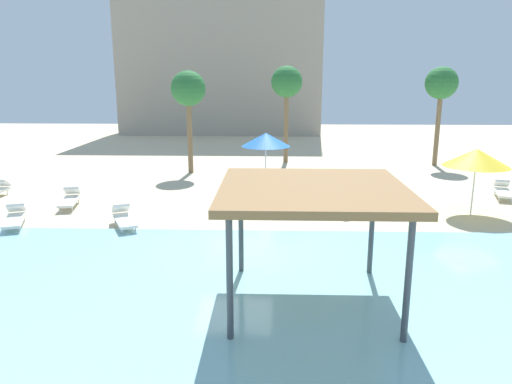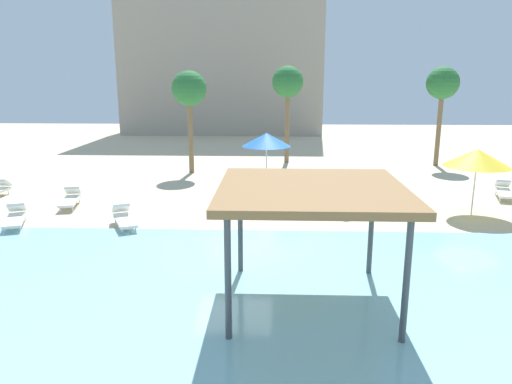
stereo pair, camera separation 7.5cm
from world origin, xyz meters
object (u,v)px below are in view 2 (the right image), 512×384
object	(u,v)px
lounge_chair_3	(334,205)
lounge_chair_5	(124,218)
lounge_chair_4	(71,199)
beach_umbrella_yellow_1	(477,158)
beach_umbrella_blue_2	(266,140)
shade_pavilion	(312,194)
palm_tree_0	(288,84)
lounge_chair_1	(504,191)
palm_tree_1	(443,85)
lounge_chair_0	(15,217)
palm_tree_2	(189,91)

from	to	relation	value
lounge_chair_3	lounge_chair_5	bearing A→B (deg)	-106.65
lounge_chair_4	lounge_chair_5	xyz separation A→B (m)	(3.08, -2.66, 0.00)
beach_umbrella_yellow_1	beach_umbrella_blue_2	bearing A→B (deg)	151.27
shade_pavilion	palm_tree_0	size ratio (longest dim) A/B	0.71
lounge_chair_3	palm_tree_0	bearing A→B (deg)	156.29
palm_tree_0	lounge_chair_1	bearing A→B (deg)	-42.89
shade_pavilion	lounge_chair_4	distance (m)	12.79
lounge_chair_3	lounge_chair_4	bearing A→B (deg)	-124.64
lounge_chair_4	palm_tree_0	distance (m)	15.00
shade_pavilion	beach_umbrella_blue_2	bearing A→B (deg)	95.75
lounge_chair_1	palm_tree_1	world-z (taller)	palm_tree_1
lounge_chair_0	lounge_chair_3	world-z (taller)	same
shade_pavilion	beach_umbrella_blue_2	size ratio (longest dim) A/B	1.59
lounge_chair_4	lounge_chair_5	bearing A→B (deg)	37.71
shade_pavilion	lounge_chair_0	world-z (taller)	shade_pavilion
lounge_chair_1	lounge_chair_3	distance (m)	8.30
beach_umbrella_blue_2	palm_tree_2	bearing A→B (deg)	140.61
shade_pavilion	palm_tree_0	bearing A→B (deg)	90.20
beach_umbrella_yellow_1	beach_umbrella_blue_2	xyz separation A→B (m)	(-8.16, 4.47, 0.08)
shade_pavilion	beach_umbrella_yellow_1	distance (m)	10.43
beach_umbrella_blue_2	lounge_chair_3	distance (m)	5.58
palm_tree_0	beach_umbrella_blue_2	bearing A→B (deg)	-99.42
lounge_chair_0	palm_tree_2	world-z (taller)	palm_tree_2
beach_umbrella_blue_2	lounge_chair_3	bearing A→B (deg)	-57.84
beach_umbrella_blue_2	palm_tree_1	distance (m)	12.28
lounge_chair_3	shade_pavilion	bearing A→B (deg)	-42.80
shade_pavilion	palm_tree_0	world-z (taller)	palm_tree_0
palm_tree_2	palm_tree_0	bearing A→B (deg)	33.05
palm_tree_2	palm_tree_1	bearing A→B (deg)	10.94
lounge_chair_1	lounge_chair_4	distance (m)	18.87
lounge_chair_4	lounge_chair_1	bearing A→B (deg)	84.85
shade_pavilion	palm_tree_1	distance (m)	20.74
lounge_chair_4	palm_tree_0	world-z (taller)	palm_tree_0
lounge_chair_0	palm_tree_2	bearing A→B (deg)	134.06
lounge_chair_4	lounge_chair_3	bearing A→B (deg)	75.54
beach_umbrella_yellow_1	lounge_chair_5	bearing A→B (deg)	-171.22
lounge_chair_0	palm_tree_0	distance (m)	17.60
lounge_chair_5	palm_tree_2	distance (m)	10.89
beach_umbrella_yellow_1	lounge_chair_5	xyz separation A→B (m)	(-13.19, -2.04, -1.93)
shade_pavilion	palm_tree_0	xyz separation A→B (m)	(-0.07, 19.29, 2.15)
lounge_chair_1	lounge_chair_3	bearing A→B (deg)	-54.13
palm_tree_0	palm_tree_1	bearing A→B (deg)	-4.60
lounge_chair_3	beach_umbrella_yellow_1	bearing A→B (deg)	57.65
beach_umbrella_yellow_1	palm_tree_2	bearing A→B (deg)	147.31
beach_umbrella_blue_2	palm_tree_0	distance (m)	7.56
palm_tree_1	palm_tree_2	distance (m)	14.78
lounge_chair_0	palm_tree_1	distance (m)	23.59
beach_umbrella_yellow_1	palm_tree_0	xyz separation A→B (m)	(-6.99, 11.51, 2.59)
shade_pavilion	lounge_chair_1	world-z (taller)	shade_pavilion
beach_umbrella_blue_2	lounge_chair_3	xyz separation A→B (m)	(2.77, -4.41, -2.01)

